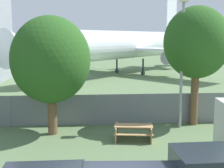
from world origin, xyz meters
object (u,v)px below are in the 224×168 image
(tree_near_hangar, at_px, (197,43))
(airplane, at_px, (125,45))
(tree_behind_benches, at_px, (51,60))
(picnic_bench_near_cabin, at_px, (133,131))

(tree_near_hangar, bearing_deg, airplane, 92.68)
(tree_near_hangar, distance_m, tree_behind_benches, 8.35)
(tree_near_hangar, relative_size, tree_behind_benches, 1.11)
(airplane, relative_size, tree_near_hangar, 4.35)
(picnic_bench_near_cabin, bearing_deg, airplane, 84.19)
(tree_behind_benches, bearing_deg, picnic_bench_near_cabin, -17.05)
(picnic_bench_near_cabin, height_order, tree_near_hangar, tree_near_hangar)
(airplane, distance_m, picnic_bench_near_cabin, 28.08)
(tree_near_hangar, xyz_separation_m, tree_behind_benches, (-8.21, -1.25, -0.85))
(tree_behind_benches, bearing_deg, airplane, 75.08)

